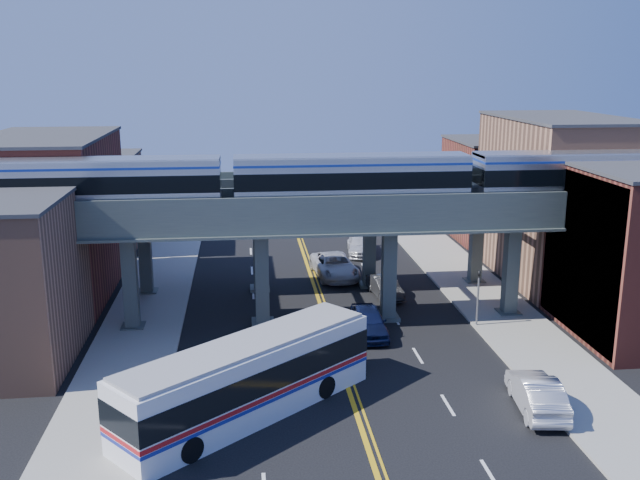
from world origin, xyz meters
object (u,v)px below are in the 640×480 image
object	(u,v)px
car_lane_d	(360,245)
car_parked_curb	(537,393)
transit_bus	(248,380)
car_lane_b	(385,287)
transit_train	(351,179)
car_lane_c	(335,266)
car_lane_a	(368,322)
stop_sign	(342,323)
traffic_signal	(478,292)

from	to	relation	value
car_lane_d	car_parked_curb	bearing A→B (deg)	-76.20
transit_bus	car_lane_b	distance (m)	19.06
transit_train	car_lane_c	xyz separation A→B (m)	(0.25, 9.65, -8.27)
car_lane_a	car_parked_curb	xyz separation A→B (m)	(6.22, -10.36, 0.01)
transit_train	car_lane_c	size ratio (longest dim) A/B	7.05
car_lane_c	car_lane_a	bearing A→B (deg)	-93.70
stop_sign	car_lane_c	xyz separation A→B (m)	(1.50, 14.65, -0.89)
car_lane_c	car_lane_d	bearing A→B (deg)	58.89
car_lane_c	car_parked_curb	world-z (taller)	car_lane_c
stop_sign	transit_bus	world-z (taller)	transit_bus
traffic_signal	car_lane_c	xyz separation A→B (m)	(-7.40, 11.65, -1.43)
transit_train	traffic_signal	size ratio (longest dim) A/B	10.77
car_lane_b	car_parked_curb	xyz separation A→B (m)	(3.80, -17.34, 0.12)
car_lane_a	car_lane_b	size ratio (longest dim) A/B	1.12
traffic_signal	car_lane_d	distance (m)	18.78
car_lane_b	car_lane_d	world-z (taller)	car_lane_d
stop_sign	car_lane_a	xyz separation A→B (m)	(1.98, 2.47, -0.92)
car_lane_b	stop_sign	bearing A→B (deg)	-121.91
traffic_signal	car_lane_a	world-z (taller)	traffic_signal
traffic_signal	transit_bus	size ratio (longest dim) A/B	0.34
car_lane_a	stop_sign	bearing A→B (deg)	-128.22
transit_bus	car_parked_curb	xyz separation A→B (m)	(13.52, -0.97, -0.93)
transit_train	car_lane_a	size ratio (longest dim) A/B	8.93
car_parked_curb	car_lane_d	bearing A→B (deg)	-76.09
car_lane_b	car_parked_curb	bearing A→B (deg)	-84.59
transit_train	car_lane_b	world-z (taller)	transit_train
car_lane_d	traffic_signal	bearing A→B (deg)	-69.94
transit_bus	car_lane_b	size ratio (longest dim) A/B	2.76
transit_bus	car_lane_d	size ratio (longest dim) A/B	2.31
traffic_signal	car_parked_curb	world-z (taller)	traffic_signal
car_lane_a	car_lane_b	bearing A→B (deg)	71.43
car_lane_b	car_lane_d	xyz separation A→B (m)	(0.18, 11.76, 0.04)
transit_train	traffic_signal	bearing A→B (deg)	-14.65
car_lane_a	car_lane_d	xyz separation A→B (m)	(2.60, 18.74, -0.07)
car_lane_d	car_parked_curb	world-z (taller)	car_parked_curb
car_parked_curb	car_lane_c	bearing A→B (deg)	-66.64
stop_sign	car_lane_a	world-z (taller)	stop_sign
stop_sign	car_lane_d	world-z (taller)	stop_sign
car_lane_a	car_parked_curb	distance (m)	12.09
traffic_signal	car_lane_d	xyz separation A→B (m)	(-4.32, 18.21, -1.53)
stop_sign	car_lane_b	world-z (taller)	stop_sign
transit_bus	car_parked_curb	distance (m)	13.58
car_lane_b	transit_train	bearing A→B (deg)	-132.27
traffic_signal	car_lane_b	bearing A→B (deg)	124.91
car_lane_b	car_lane_c	xyz separation A→B (m)	(-2.90, 5.20, 0.14)
car_lane_b	car_lane_d	distance (m)	11.76
car_lane_a	car_lane_b	world-z (taller)	car_lane_a
transit_train	car_lane_d	world-z (taller)	transit_train
transit_train	car_lane_d	size ratio (longest dim) A/B	8.35
car_lane_a	car_parked_curb	world-z (taller)	car_parked_curb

